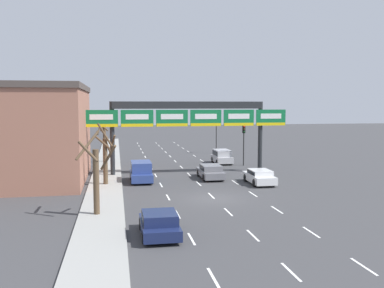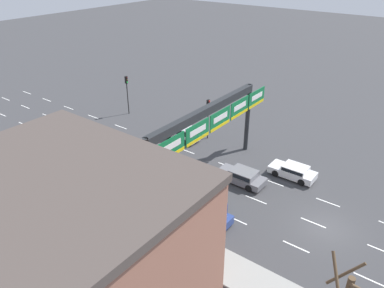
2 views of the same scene
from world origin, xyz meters
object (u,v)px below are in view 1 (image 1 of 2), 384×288
traffic_light_near_gantry (216,128)px  tree_bare_second (96,174)px  sign_gantry (189,116)px  car_navy (159,223)px  car_white (259,176)px  traffic_light_mid_block (244,137)px  suv_silver (222,156)px  tree_bare_closest (106,156)px  suv_blue (141,171)px  car_grey (211,171)px  tree_bare_third (104,135)px

traffic_light_near_gantry → tree_bare_second: size_ratio=0.97×
sign_gantry → car_navy: 20.67m
car_white → traffic_light_mid_block: bearing=80.1°
suv_silver → tree_bare_closest: bearing=-138.4°
suv_blue → tree_bare_closest: 3.65m
car_grey → suv_blue: bearing=-175.2°
traffic_light_near_gantry → tree_bare_closest: (-14.76, -21.68, -0.96)m
suv_blue → traffic_light_near_gantry: size_ratio=0.82×
suv_blue → tree_bare_second: (-3.41, -11.29, 1.61)m
sign_gantry → traffic_light_near_gantry: bearing=68.0°
suv_blue → tree_bare_third: bearing=104.8°
sign_gantry → suv_blue: size_ratio=4.87×
suv_silver → tree_bare_second: bearing=-121.9°
car_white → suv_silver: suv_silver is taller
car_grey → traffic_light_near_gantry: (5.25, 19.82, 2.82)m
car_white → car_grey: car_grey is taller
traffic_light_near_gantry → suv_blue: bearing=-119.9°
tree_bare_second → suv_blue: bearing=73.2°
traffic_light_mid_block → traffic_light_near_gantry: bearing=91.3°
suv_silver → tree_bare_closest: size_ratio=0.75×
car_white → car_grey: bearing=137.2°
car_grey → traffic_light_mid_block: bearing=54.1°
car_navy → sign_gantry: bearing=75.9°
car_grey → tree_bare_second: size_ratio=0.87×
sign_gantry → traffic_light_mid_block: bearing=33.7°
traffic_light_near_gantry → sign_gantry: bearing=-112.0°
sign_gantry → tree_bare_third: sign_gantry is taller
suv_blue → tree_bare_second: bearing=-106.8°
sign_gantry → car_grey: size_ratio=4.46×
sign_gantry → tree_bare_closest: sign_gantry is taller
tree_bare_closest → tree_bare_third: 14.78m
car_grey → traffic_light_near_gantry: bearing=75.2°
sign_gantry → car_grey: 6.03m
car_white → car_grey: size_ratio=0.95×
car_white → tree_bare_second: tree_bare_second is taller
sign_gantry → car_white: bearing=-50.1°
traffic_light_near_gantry → traffic_light_mid_block: 12.21m
sign_gantry → tree_bare_second: bearing=-119.4°
traffic_light_mid_block → tree_bare_closest: 17.78m
tree_bare_second → tree_bare_third: (-0.15, 24.74, 0.62)m
tree_bare_second → sign_gantry: bearing=60.6°
car_grey → car_white: bearing=-42.8°
suv_blue → car_navy: 16.01m
suv_blue → tree_bare_third: tree_bare_third is taller
tree_bare_closest → suv_blue: bearing=23.3°
traffic_light_near_gantry → tree_bare_third: tree_bare_third is taller
suv_blue → car_white: size_ratio=0.97×
car_white → traffic_light_mid_block: size_ratio=0.92×
traffic_light_mid_block → tree_bare_closest: tree_bare_closest is taller
car_grey → sign_gantry: bearing=118.9°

